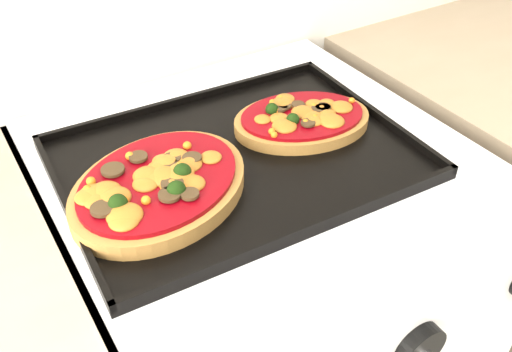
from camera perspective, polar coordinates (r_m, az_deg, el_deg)
stove at (r=1.15m, az=0.33°, el=-16.85°), size 0.60×0.60×0.91m
control_panel at (r=0.69m, az=14.83°, el=-15.14°), size 0.60×0.02×0.09m
knob_center at (r=0.68m, az=16.05°, el=-16.19°), size 0.06×0.02×0.06m
baking_tray at (r=0.80m, az=-1.88°, el=1.97°), size 0.50×0.38×0.02m
pizza_left at (r=0.74m, az=-9.66°, el=-0.78°), size 0.31×0.28×0.04m
pizza_right at (r=0.86m, az=4.63°, el=5.76°), size 0.24×0.20×0.03m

